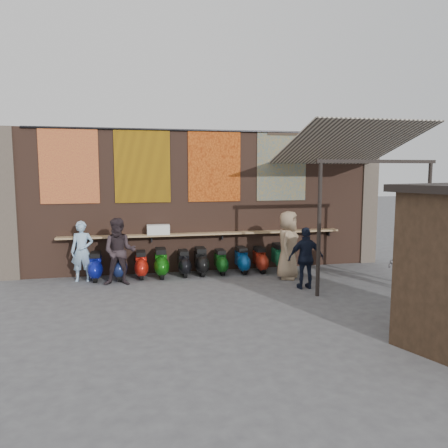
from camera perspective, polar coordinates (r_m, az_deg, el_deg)
The scene contains 33 objects.
ground at distance 10.32m, azimuth -0.16°, elevation -9.15°, with size 70.00×70.00×0.00m, color #474749.
brick_wall at distance 12.60m, azimuth -2.77°, elevation 3.01°, with size 10.00×0.40×4.00m, color brown.
pier_left at distance 12.80m, azimuth -26.40°, elevation 2.36°, with size 0.50×0.50×4.00m, color #4C4238.
pier_right at distance 14.41m, azimuth 18.10°, elevation 3.17°, with size 0.50×0.50×4.00m, color #4C4238.
eating_counter at distance 12.33m, azimuth -2.46°, elevation -1.28°, with size 8.00×0.32×0.05m, color #9E7A51.
shelf_box at distance 12.12m, azimuth -8.59°, elevation -0.73°, with size 0.61×0.28×0.27m, color white.
tapestry_redgold at distance 12.27m, azimuth -19.58°, elevation 7.19°, with size 1.50×0.02×2.00m, color maroon.
tapestry_sun at distance 12.18m, azimuth -10.60°, elevation 7.47°, with size 1.50×0.02×2.00m, color orange.
tapestry_orange at distance 12.41m, azimuth -1.25°, elevation 7.58°, with size 1.50×0.02×2.00m, color #CE5C19.
tapestry_multi at distance 12.95m, azimuth 7.54°, elevation 7.49°, with size 1.50×0.02×2.00m, color #235782.
hang_rail at distance 12.39m, azimuth -2.65°, elevation 12.11°, with size 0.06×0.06×9.50m, color black.
scooter_stool_0 at distance 11.98m, azimuth -16.41°, elevation -5.36°, with size 0.35×0.77×0.74m, color navy, non-canonical shape.
scooter_stool_1 at distance 11.95m, azimuth -13.49°, elevation -5.19°, with size 0.37×0.82×0.78m, color #14204D, non-canonical shape.
scooter_stool_2 at distance 11.97m, azimuth -10.77°, elevation -5.26°, with size 0.34×0.75×0.72m, color #B7190E, non-canonical shape.
scooter_stool_3 at distance 11.94m, azimuth -8.23°, elevation -5.09°, with size 0.37×0.82×0.78m, color #0F530B, non-canonical shape.
scooter_stool_4 at distance 12.05m, azimuth -5.28°, elevation -5.12°, with size 0.33×0.74×0.70m, color black, non-canonical shape.
scooter_stool_5 at distance 12.13m, azimuth -3.04°, elevation -4.91°, with size 0.35×0.79×0.75m, color black, non-canonical shape.
scooter_stool_6 at distance 12.24m, azimuth -0.42°, elevation -4.97°, with size 0.32×0.71×0.67m, color #105315, non-canonical shape.
scooter_stool_7 at distance 12.37m, azimuth 2.37°, elevation -4.73°, with size 0.34×0.76×0.72m, color navy, non-canonical shape.
scooter_stool_8 at distance 12.50m, azimuth 4.75°, elevation -4.68°, with size 0.33×0.74×0.70m, color maroon, non-canonical shape.
scooter_stool_9 at distance 12.67m, azimuth 7.33°, elevation -4.37°, with size 0.37×0.82×0.78m, color #1B6C42, non-canonical shape.
diner_left at distance 11.94m, azimuth -18.04°, elevation -3.40°, with size 0.58×0.38×1.58m, color #98BEDE.
diner_right at distance 11.28m, azimuth -13.49°, elevation -3.53°, with size 0.83×0.64×1.70m, color #302529.
shopper_navy at distance 10.83m, azimuth 10.66°, elevation -4.40°, with size 0.89×0.37×1.51m, color black.
shopper_grey at distance 11.30m, azimuth 23.59°, elevation -3.75°, with size 1.14×0.65×1.76m, color slate.
shopper_tan at distance 11.74m, azimuth 8.33°, elevation -2.73°, with size 0.89×0.58×1.81m, color #987E61.
stall_sign at distance 8.55m, azimuth 25.79°, elevation -0.65°, with size 1.20×0.04×0.50m, color gold.
stall_shelf at distance 8.70m, azimuth 25.47°, elevation -6.61°, with size 1.94×0.10×0.06m, color #473321.
awning_canvas at distance 12.00m, azimuth 15.69°, elevation 9.97°, with size 3.20×3.40×0.03m, color beige.
awning_ledger at distance 13.45m, azimuth 12.50°, elevation 11.42°, with size 3.30×0.08×0.12m, color #33261C.
awning_header at distance 10.68m, azimuth 19.41°, elevation 7.72°, with size 3.00×0.08×0.08m, color black.
awning_post_left at distance 10.10m, azimuth 12.30°, elevation -0.68°, with size 0.09×0.09×3.10m, color black.
awning_post_right at distance 11.55m, azimuth 25.02°, elevation -0.23°, with size 0.09×0.09×3.10m, color black.
Camera 1 is at (-2.11, -9.69, 2.86)m, focal length 35.00 mm.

